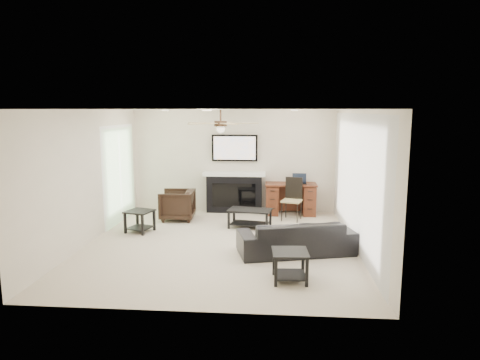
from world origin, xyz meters
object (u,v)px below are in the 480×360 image
(sofa, at_px, (296,237))
(desk, at_px, (291,199))
(coffee_table, at_px, (250,218))
(armchair, at_px, (177,205))
(fireplace_unit, at_px, (234,174))

(sofa, xyz_separation_m, desk, (0.01, 2.86, 0.09))
(coffee_table, height_order, desk, desk)
(desk, bearing_deg, armchair, -164.84)
(armchair, bearing_deg, sofa, 47.73)
(fireplace_unit, xyz_separation_m, desk, (1.38, -0.13, -0.57))
(sofa, relative_size, desk, 1.65)
(sofa, xyz_separation_m, armchair, (-2.60, 2.15, 0.05))
(armchair, relative_size, desk, 0.63)
(sofa, bearing_deg, desk, -104.60)
(fireplace_unit, bearing_deg, armchair, -145.98)
(armchair, bearing_deg, desk, 102.48)
(sofa, bearing_deg, armchair, -53.90)
(armchair, distance_m, fireplace_unit, 1.61)
(fireplace_unit, relative_size, desk, 1.57)
(coffee_table, relative_size, desk, 0.74)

